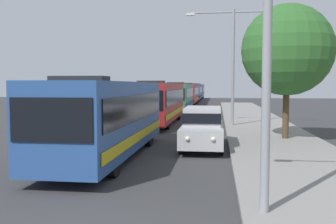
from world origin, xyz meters
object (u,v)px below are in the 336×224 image
bus_middle (179,96)px  streetlamp_mid (233,54)px  box_truck_oncoming (184,90)px  roadside_tree (287,50)px  white_suv (203,126)px  bus_tail_end (198,91)px  bus_rear (194,92)px  bus_fourth_in_line (188,93)px  bus_second_in_line (160,101)px  bus_lead (109,116)px

bus_middle → streetlamp_mid: streetlamp_mid is taller
box_truck_oncoming → roadside_tree: size_ratio=1.00×
bus_middle → white_suv: bus_middle is taller
roadside_tree → box_truck_oncoming: bearing=99.7°
bus_tail_end → bus_rear: bearing=-90.0°
bus_tail_end → streetlamp_mid: size_ratio=1.34×
bus_tail_end → box_truck_oncoming: bus_tail_end is taller
bus_middle → bus_tail_end: size_ratio=1.07×
white_suv → box_truck_oncoming: 68.91m
bus_fourth_in_line → box_truck_oncoming: size_ratio=1.73×
bus_second_in_line → bus_tail_end: 53.95m
streetlamp_mid → roadside_tree: size_ratio=1.15×
bus_lead → bus_middle: 27.57m
roadside_tree → bus_tail_end: bearing=97.3°
bus_rear → box_truck_oncoming: bearing=101.0°
white_suv → streetlamp_mid: 10.09m
bus_second_in_line → bus_tail_end: bearing=90.0°
bus_lead → bus_rear: size_ratio=0.91×
bus_lead → white_suv: 4.57m
bus_middle → box_truck_oncoming: (-3.30, 43.58, 0.01)m
bus_tail_end → box_truck_oncoming: bearing=131.4°
box_truck_oncoming → bus_fourth_in_line: bearing=-83.8°
bus_fourth_in_line → white_suv: bus_fourth_in_line is taller
white_suv → box_truck_oncoming: bearing=95.8°
bus_middle → bus_tail_end: (-0.00, 39.83, -0.00)m
bus_middle → streetlamp_mid: size_ratio=1.44×
bus_rear → white_suv: 51.69m
bus_middle → streetlamp_mid: bearing=-71.2°
bus_rear → bus_second_in_line: bearing=-90.0°
bus_lead → bus_middle: (0.00, 27.57, 0.00)m
bus_second_in_line → bus_fourth_in_line: 27.42m
bus_second_in_line → box_truck_oncoming: (-3.30, 57.69, 0.01)m
bus_lead → bus_second_in_line: bearing=90.0°
white_suv → roadside_tree: 6.24m
bus_middle → box_truck_oncoming: bus_middle is taller
bus_fourth_in_line → bus_rear: (-0.00, 13.28, -0.00)m
bus_rear → bus_lead: bearing=-90.0°
white_suv → streetlamp_mid: size_ratio=0.64×
bus_second_in_line → bus_rear: bearing=90.0°
streetlamp_mid → roadside_tree: 6.76m
bus_middle → bus_rear: (0.00, 26.59, 0.00)m
bus_tail_end → bus_second_in_line: bearing=-90.0°
streetlamp_mid → bus_tail_end: bearing=95.5°
bus_second_in_line → box_truck_oncoming: bearing=93.3°
bus_fourth_in_line → white_suv: size_ratio=2.36×
bus_middle → bus_rear: same height
bus_lead → box_truck_oncoming: bearing=92.7°
bus_second_in_line → roadside_tree: roadside_tree is taller
bus_second_in_line → bus_fourth_in_line: (-0.00, 27.42, -0.00)m
bus_second_in_line → bus_tail_end: (-0.00, 53.95, -0.00)m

